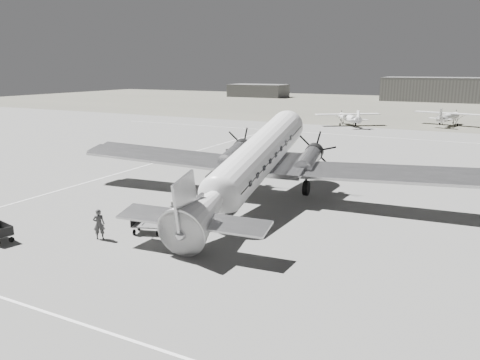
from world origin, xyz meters
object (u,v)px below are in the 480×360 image
Objects in this scene: light_plane_right at (449,118)px; ramp_agent at (174,213)px; light_plane_left at (349,119)px; ground_crew at (99,224)px; hangar_main at (462,90)px; baggage_cart_near at (148,225)px; shed_secondary at (258,91)px; dc3_airliner at (253,164)px; passenger at (192,203)px.

ramp_agent is (-11.13, -61.61, -0.42)m from light_plane_right.
light_plane_left is 57.75m from ground_crew.
light_plane_right is (0.78, -61.52, -2.11)m from hangar_main.
hangar_main reaches higher than light_plane_right.
baggage_cart_near is at bearing -94.96° from hangar_main.
hangar_main is 24.48× the size of ground_crew.
hangar_main is 123.60m from ramp_agent.
dc3_airliner is (52.07, -112.15, 0.88)m from shed_secondary.
hangar_main reaches higher than ground_crew.
light_plane_right is at bearing 75.97° from dc3_airliner.
hangar_main is 61.57m from light_plane_right.
light_plane_right is at bearing -6.35° from light_plane_left.
ramp_agent is (2.30, 3.84, -0.09)m from ground_crew.
dc3_airliner is at bearing -152.55° from ground_crew.
shed_secondary is 0.60× the size of dc3_airliner.
passenger reaches higher than baggage_cart_near.
light_plane_left reaches higher than ground_crew.
passenger reaches higher than ramp_agent.
light_plane_right reaches higher than passenger.
baggage_cart_near is 1.07× the size of passenger.
hangar_main reaches higher than light_plane_left.
ground_crew is at bearing 177.49° from ramp_agent.
light_plane_left is at bearing 31.94° from ramp_agent.
shed_secondary is at bearing 91.41° from light_plane_left.
shed_secondary reaches higher than ground_crew.
light_plane_left is (46.29, -64.24, -0.88)m from shed_secondary.
ramp_agent is at bearing -120.80° from light_plane_left.
light_plane_left is (-5.78, 47.91, -1.76)m from dc3_airliner.
light_plane_right is 64.54m from baggage_cart_near.
dc3_airliner is (-7.93, -117.15, -0.42)m from hangar_main.
dc3_airliner is at bearing -93.87° from hangar_main.
shed_secondary is 130.85m from ground_crew.
passenger is at bearing 63.02° from baggage_cart_near.
dc3_airliner is 56.33m from light_plane_right.
passenger is at bearing -120.69° from light_plane_left.
shed_secondary is 10.05× the size of baggage_cart_near.
light_plane_right is (14.49, 7.71, 0.07)m from light_plane_left.
shed_secondary is at bearing -105.70° from ground_crew.
dc3_airliner reaches higher than light_plane_right.
light_plane_left is 54.00m from ramp_agent.
ramp_agent is (-10.35, -123.14, -2.53)m from hangar_main.
light_plane_left is at bearing 91.74° from dc3_airliner.
ground_crew is (-13.42, -65.45, -0.33)m from light_plane_right.
hangar_main is at bearing 80.99° from dc3_airliner.
hangar_main reaches higher than ramp_agent.
hangar_main is at bearing 12.26° from passenger.
shed_secondary is at bearing 109.77° from dc3_airliner.
dc3_airliner reaches higher than light_plane_left.
light_plane_right is (60.78, -56.52, -0.81)m from shed_secondary.
dc3_airliner is 8.71m from baggage_cart_near.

